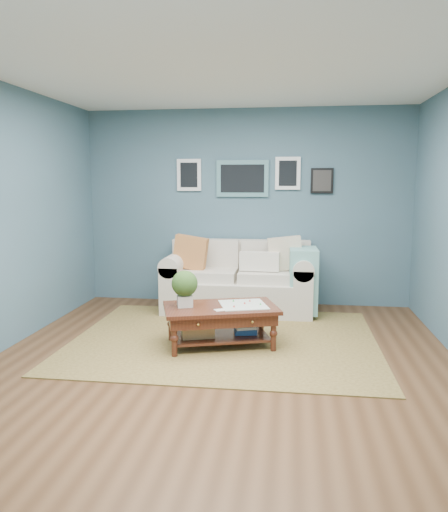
# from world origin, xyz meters

# --- Properties ---
(room_shell) EXTENTS (5.00, 5.02, 2.70)m
(room_shell) POSITION_xyz_m (0.00, 0.06, 1.36)
(room_shell) COLOR brown
(room_shell) RESTS_ON ground
(area_rug) EXTENTS (3.25, 2.60, 0.01)m
(area_rug) POSITION_xyz_m (-0.06, 0.73, 0.01)
(area_rug) COLOR brown
(area_rug) RESTS_ON ground
(loveseat) EXTENTS (1.99, 0.90, 1.02)m
(loveseat) POSITION_xyz_m (0.04, 2.03, 0.42)
(loveseat) COLOR beige
(loveseat) RESTS_ON ground
(coffee_table) EXTENTS (1.30, 0.99, 0.81)m
(coffee_table) POSITION_xyz_m (-0.14, 0.51, 0.36)
(coffee_table) COLOR #35140E
(coffee_table) RESTS_ON ground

